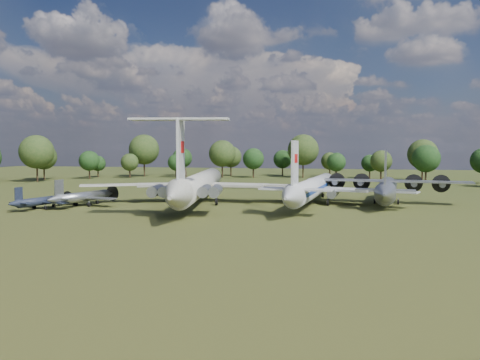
% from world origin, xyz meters
% --- Properties ---
extents(ground, '(300.00, 300.00, 0.00)m').
position_xyz_m(ground, '(0.00, 0.00, 0.00)').
color(ground, '#1C3712').
rests_on(ground, ground).
extents(il62_airliner, '(52.42, 63.47, 5.63)m').
position_xyz_m(il62_airliner, '(-1.38, 3.41, 2.81)').
color(il62_airliner, silver).
rests_on(il62_airliner, ground).
extents(tu104_jet, '(41.08, 51.62, 4.79)m').
position_xyz_m(tu104_jet, '(19.00, 6.63, 2.39)').
color(tu104_jet, silver).
rests_on(tu104_jet, ground).
extents(an12_transport, '(32.84, 35.81, 4.27)m').
position_xyz_m(an12_transport, '(32.17, 10.55, 2.14)').
color(an12_transport, '#94969B').
rests_on(an12_transport, ground).
extents(small_prop_west, '(12.75, 15.51, 2.00)m').
position_xyz_m(small_prop_west, '(-25.35, -9.07, 1.00)').
color(small_prop_west, black).
rests_on(small_prop_west, ground).
extents(small_prop_northwest, '(16.21, 19.50, 2.49)m').
position_xyz_m(small_prop_northwest, '(-20.48, -3.97, 1.25)').
color(small_prop_northwest, '#A5A8AD').
rests_on(small_prop_northwest, ground).
extents(person_on_il62, '(0.69, 0.61, 1.59)m').
position_xyz_m(person_on_il62, '(1.04, -12.16, 6.42)').
color(person_on_il62, olive).
rests_on(person_on_il62, il62_airliner).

